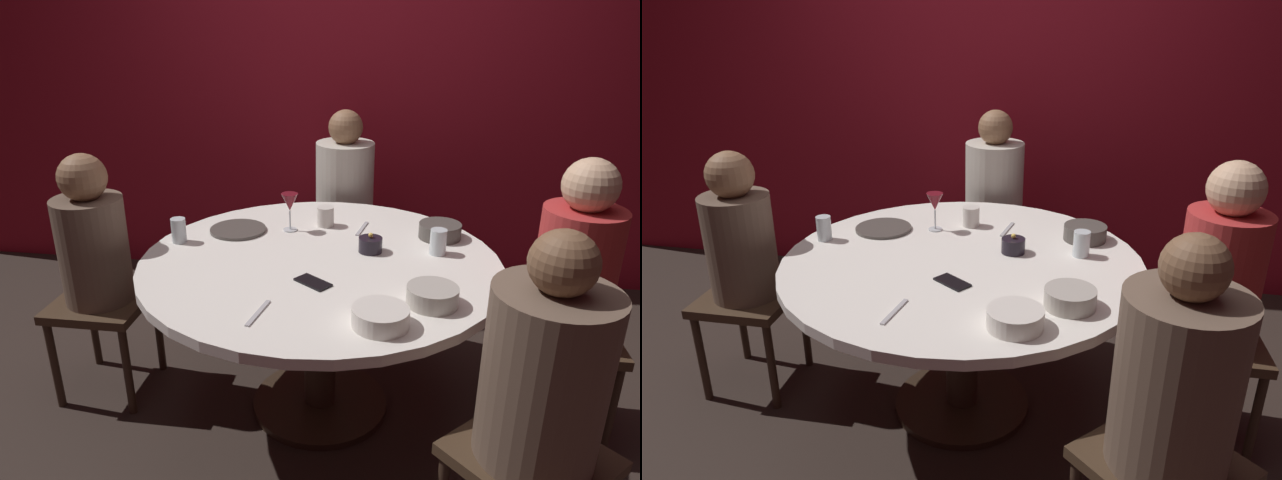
# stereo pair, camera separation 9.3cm
# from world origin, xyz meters

# --- Properties ---
(ground_plane) EXTENTS (8.00, 8.00, 0.00)m
(ground_plane) POSITION_xyz_m (0.00, 0.00, 0.00)
(ground_plane) COLOR #2D231E
(back_wall) EXTENTS (6.00, 0.10, 2.60)m
(back_wall) POSITION_xyz_m (0.00, 1.47, 1.30)
(back_wall) COLOR maroon
(back_wall) RESTS_ON ground
(dining_table) EXTENTS (1.46, 1.46, 0.73)m
(dining_table) POSITION_xyz_m (0.00, 0.00, 0.60)
(dining_table) COLOR white
(dining_table) RESTS_ON ground
(seated_diner_left) EXTENTS (0.40, 0.40, 1.13)m
(seated_diner_left) POSITION_xyz_m (-0.99, 0.00, 0.70)
(seated_diner_left) COLOR #3F2D1E
(seated_diner_left) RESTS_ON ground
(seated_diner_back) EXTENTS (0.40, 0.40, 1.17)m
(seated_diner_back) POSITION_xyz_m (0.00, 0.99, 0.72)
(seated_diner_back) COLOR #3F2D1E
(seated_diner_back) RESTS_ON ground
(seated_diner_right) EXTENTS (0.40, 0.40, 1.18)m
(seated_diner_right) POSITION_xyz_m (0.99, 0.00, 0.73)
(seated_diner_right) COLOR #3F2D1E
(seated_diner_right) RESTS_ON ground
(seated_diner_front_right) EXTENTS (0.57, 0.57, 1.17)m
(seated_diner_front_right) POSITION_xyz_m (0.73, -0.73, 0.72)
(seated_diner_front_right) COLOR #3F2D1E
(seated_diner_front_right) RESTS_ON ground
(candle_holder) EXTENTS (0.10, 0.10, 0.08)m
(candle_holder) POSITION_xyz_m (0.20, 0.10, 0.76)
(candle_holder) COLOR black
(candle_holder) RESTS_ON dining_table
(wine_glass) EXTENTS (0.08, 0.08, 0.18)m
(wine_glass) POSITION_xyz_m (-0.18, 0.29, 0.86)
(wine_glass) COLOR silver
(wine_glass) RESTS_ON dining_table
(dinner_plate) EXTENTS (0.25, 0.25, 0.01)m
(dinner_plate) POSITION_xyz_m (-0.41, 0.25, 0.73)
(dinner_plate) COLOR #4C4742
(dinner_plate) RESTS_ON dining_table
(cell_phone) EXTENTS (0.15, 0.14, 0.01)m
(cell_phone) POSITION_xyz_m (0.01, -0.23, 0.73)
(cell_phone) COLOR black
(cell_phone) RESTS_ON dining_table
(bowl_serving_large) EXTENTS (0.18, 0.18, 0.07)m
(bowl_serving_large) POSITION_xyz_m (0.44, -0.34, 0.76)
(bowl_serving_large) COLOR #B2ADA3
(bowl_serving_large) RESTS_ON dining_table
(bowl_salad_center) EXTENTS (0.19, 0.19, 0.07)m
(bowl_salad_center) POSITION_xyz_m (0.49, 0.30, 0.76)
(bowl_salad_center) COLOR #4C4742
(bowl_salad_center) RESTS_ON dining_table
(bowl_small_white) EXTENTS (0.19, 0.19, 0.06)m
(bowl_small_white) POSITION_xyz_m (0.27, -0.50, 0.76)
(bowl_small_white) COLOR silver
(bowl_small_white) RESTS_ON dining_table
(cup_near_candle) EXTENTS (0.08, 0.08, 0.09)m
(cup_near_candle) POSITION_xyz_m (-0.03, 0.38, 0.77)
(cup_near_candle) COLOR silver
(cup_near_candle) RESTS_ON dining_table
(cup_by_left_diner) EXTENTS (0.07, 0.07, 0.11)m
(cup_by_left_diner) POSITION_xyz_m (0.48, 0.11, 0.78)
(cup_by_left_diner) COLOR silver
(cup_by_left_diner) RESTS_ON dining_table
(cup_by_right_diner) EXTENTS (0.06, 0.06, 0.11)m
(cup_by_right_diner) POSITION_xyz_m (-0.63, 0.09, 0.78)
(cup_by_right_diner) COLOR silver
(cup_by_right_diner) RESTS_ON dining_table
(fork_near_plate) EXTENTS (0.05, 0.18, 0.01)m
(fork_near_plate) POSITION_xyz_m (0.15, 0.35, 0.73)
(fork_near_plate) COLOR #B7B7BC
(fork_near_plate) RESTS_ON dining_table
(knife_near_plate) EXTENTS (0.05, 0.18, 0.01)m
(knife_near_plate) POSITION_xyz_m (-0.14, -0.48, 0.73)
(knife_near_plate) COLOR #B7B7BC
(knife_near_plate) RESTS_ON dining_table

